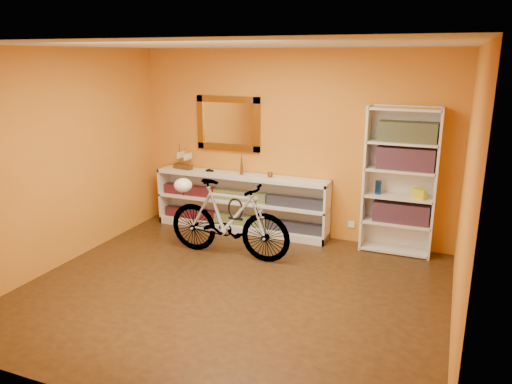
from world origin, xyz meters
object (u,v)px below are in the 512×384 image
at_px(bookcase, 400,182).
at_px(helmet, 183,185).
at_px(console_unit, 241,203).
at_px(bicycle, 228,219).

bearing_deg(bookcase, helmet, -159.94).
bearing_deg(helmet, console_unit, 66.36).
height_order(console_unit, helmet, helmet).
bearing_deg(bookcase, bicycle, -153.92).
distance_m(console_unit, bicycle, 0.97).
relative_size(bookcase, helmet, 7.85).
xyz_separation_m(console_unit, helmet, (-0.41, -0.93, 0.45)).
relative_size(bookcase, bicycle, 1.12).
distance_m(console_unit, bookcase, 2.26).
xyz_separation_m(bicycle, helmet, (-0.65, 0.01, 0.38)).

